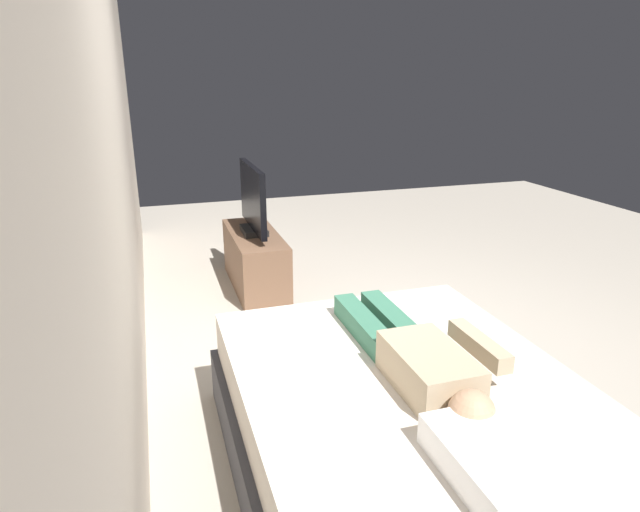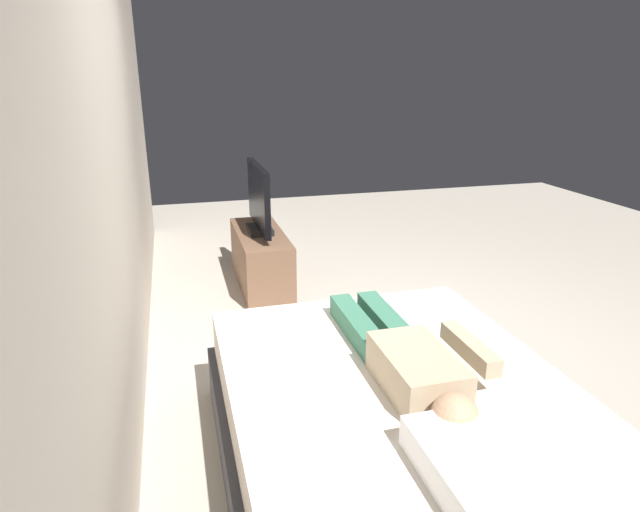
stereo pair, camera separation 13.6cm
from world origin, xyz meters
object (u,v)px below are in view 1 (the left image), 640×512
(bed, at_px, (405,430))
(pillow, at_px, (497,460))
(person, at_px, (418,356))
(tv_stand, at_px, (255,260))
(remote, at_px, (476,342))
(tv, at_px, (253,201))

(bed, height_order, pillow, pillow)
(bed, bearing_deg, person, -62.31)
(person, relative_size, tv_stand, 1.15)
(pillow, xyz_separation_m, tv_stand, (3.25, 0.19, -0.35))
(remote, bearing_deg, tv, 15.01)
(bed, distance_m, pillow, 0.73)
(bed, xyz_separation_m, pillow, (-0.65, 0.00, 0.34))
(bed, distance_m, tv, 2.66)
(remote, height_order, tv_stand, remote)
(remote, bearing_deg, person, 110.47)
(remote, distance_m, tv_stand, 2.52)
(tv, bearing_deg, bed, -175.84)
(person, distance_m, tv_stand, 2.61)
(bed, xyz_separation_m, tv, (2.60, 0.19, 0.52))
(tv, bearing_deg, pillow, -176.67)
(bed, height_order, tv, tv)
(pillow, xyz_separation_m, remote, (0.83, -0.46, -0.05))
(pillow, height_order, tv_stand, pillow)
(remote, height_order, tv, tv)
(person, bearing_deg, tv_stand, 5.42)
(pillow, height_order, person, person)
(tv, bearing_deg, tv_stand, 0.00)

